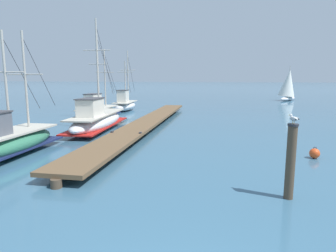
{
  "coord_description": "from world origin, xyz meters",
  "views": [
    {
      "loc": [
        0.6,
        -2.98,
        3.47
      ],
      "look_at": [
        -2.1,
        9.14,
        1.4
      ],
      "focal_mm": 31.61,
      "sensor_mm": 36.0,
      "label": 1
    }
  ],
  "objects_px": {
    "fishing_boat_2": "(98,111)",
    "distant_sailboat": "(288,85)",
    "fishing_boat_1": "(97,120)",
    "perched_seagull": "(294,119)",
    "mooring_buoy": "(315,153)",
    "fishing_boat_3": "(5,142)",
    "mooring_piling": "(291,161)",
    "fishing_boat_0": "(125,104)"
  },
  "relations": [
    {
      "from": "fishing_boat_2",
      "to": "distant_sailboat",
      "type": "bearing_deg",
      "value": 51.78
    },
    {
      "from": "fishing_boat_1",
      "to": "perched_seagull",
      "type": "xyz_separation_m",
      "value": [
        10.39,
        -9.1,
        1.65
      ]
    },
    {
      "from": "mooring_buoy",
      "to": "fishing_boat_2",
      "type": "bearing_deg",
      "value": 147.65
    },
    {
      "from": "fishing_boat_3",
      "to": "distant_sailboat",
      "type": "relative_size",
      "value": 1.39
    },
    {
      "from": "distant_sailboat",
      "to": "fishing_boat_3",
      "type": "bearing_deg",
      "value": -116.21
    },
    {
      "from": "fishing_boat_2",
      "to": "mooring_piling",
      "type": "bearing_deg",
      "value": -47.77
    },
    {
      "from": "fishing_boat_0",
      "to": "fishing_boat_1",
      "type": "xyz_separation_m",
      "value": [
        2.31,
        -11.25,
        0.01
      ]
    },
    {
      "from": "fishing_boat_0",
      "to": "fishing_boat_2",
      "type": "bearing_deg",
      "value": -89.85
    },
    {
      "from": "fishing_boat_1",
      "to": "mooring_piling",
      "type": "xyz_separation_m",
      "value": [
        10.39,
        -9.1,
        0.44
      ]
    },
    {
      "from": "mooring_buoy",
      "to": "distant_sailboat",
      "type": "bearing_deg",
      "value": 82.72
    },
    {
      "from": "perched_seagull",
      "to": "mooring_buoy",
      "type": "xyz_separation_m",
      "value": [
        1.84,
        4.78,
        -2.11
      ]
    },
    {
      "from": "fishing_boat_1",
      "to": "fishing_boat_2",
      "type": "distance_m",
      "value": 5.39
    },
    {
      "from": "fishing_boat_0",
      "to": "mooring_piling",
      "type": "relative_size",
      "value": 3.01
    },
    {
      "from": "fishing_boat_1",
      "to": "distant_sailboat",
      "type": "relative_size",
      "value": 1.51
    },
    {
      "from": "fishing_boat_0",
      "to": "fishing_boat_3",
      "type": "height_order",
      "value": "fishing_boat_0"
    },
    {
      "from": "fishing_boat_0",
      "to": "mooring_piling",
      "type": "height_order",
      "value": "fishing_boat_0"
    },
    {
      "from": "fishing_boat_2",
      "to": "mooring_buoy",
      "type": "height_order",
      "value": "fishing_boat_2"
    },
    {
      "from": "fishing_boat_3",
      "to": "distant_sailboat",
      "type": "height_order",
      "value": "fishing_boat_3"
    },
    {
      "from": "distant_sailboat",
      "to": "fishing_boat_2",
      "type": "bearing_deg",
      "value": -128.22
    },
    {
      "from": "mooring_piling",
      "to": "perched_seagull",
      "type": "distance_m",
      "value": 1.2
    },
    {
      "from": "fishing_boat_1",
      "to": "mooring_piling",
      "type": "relative_size",
      "value": 3.5
    },
    {
      "from": "fishing_boat_1",
      "to": "mooring_buoy",
      "type": "relative_size",
      "value": 15.0
    },
    {
      "from": "fishing_boat_0",
      "to": "fishing_boat_1",
      "type": "bearing_deg",
      "value": -78.41
    },
    {
      "from": "mooring_piling",
      "to": "distant_sailboat",
      "type": "distance_m",
      "value": 38.27
    },
    {
      "from": "mooring_piling",
      "to": "perched_seagull",
      "type": "relative_size",
      "value": 6.2
    },
    {
      "from": "fishing_boat_1",
      "to": "fishing_boat_3",
      "type": "distance_m",
      "value": 6.94
    },
    {
      "from": "fishing_boat_1",
      "to": "distant_sailboat",
      "type": "distance_m",
      "value": 33.1
    },
    {
      "from": "fishing_boat_0",
      "to": "mooring_buoy",
      "type": "distance_m",
      "value": 21.31
    },
    {
      "from": "fishing_boat_0",
      "to": "mooring_buoy",
      "type": "bearing_deg",
      "value": -46.96
    },
    {
      "from": "mooring_piling",
      "to": "mooring_buoy",
      "type": "height_order",
      "value": "mooring_piling"
    },
    {
      "from": "mooring_piling",
      "to": "distant_sailboat",
      "type": "bearing_deg",
      "value": 80.88
    },
    {
      "from": "fishing_boat_0",
      "to": "mooring_buoy",
      "type": "relative_size",
      "value": 12.91
    },
    {
      "from": "mooring_piling",
      "to": "distant_sailboat",
      "type": "relative_size",
      "value": 0.43
    },
    {
      "from": "fishing_boat_2",
      "to": "distant_sailboat",
      "type": "relative_size",
      "value": 1.39
    },
    {
      "from": "perched_seagull",
      "to": "mooring_buoy",
      "type": "height_order",
      "value": "perched_seagull"
    },
    {
      "from": "fishing_boat_2",
      "to": "fishing_boat_3",
      "type": "xyz_separation_m",
      "value": [
        1.25,
        -11.74,
        0.0
      ]
    },
    {
      "from": "fishing_boat_0",
      "to": "mooring_piling",
      "type": "xyz_separation_m",
      "value": [
        12.7,
        -20.35,
        0.45
      ]
    },
    {
      "from": "distant_sailboat",
      "to": "mooring_buoy",
      "type": "bearing_deg",
      "value": -97.28
    },
    {
      "from": "fishing_boat_2",
      "to": "mooring_buoy",
      "type": "relative_size",
      "value": 13.79
    },
    {
      "from": "fishing_boat_3",
      "to": "perched_seagull",
      "type": "height_order",
      "value": "fishing_boat_3"
    },
    {
      "from": "fishing_boat_2",
      "to": "distant_sailboat",
      "type": "height_order",
      "value": "fishing_boat_2"
    },
    {
      "from": "fishing_boat_1",
      "to": "mooring_piling",
      "type": "distance_m",
      "value": 13.82
    }
  ]
}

